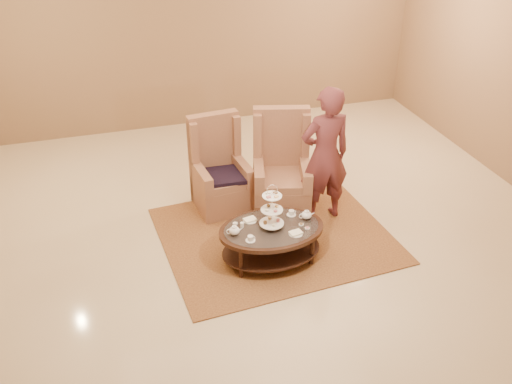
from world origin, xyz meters
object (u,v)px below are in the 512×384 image
object	(u,v)px
armchair_left	(220,177)
armchair_right	(281,177)
person	(325,156)
tea_table	(271,233)

from	to	relation	value
armchair_left	armchair_right	world-z (taller)	armchair_right
armchair_right	person	world-z (taller)	person
person	tea_table	bearing A→B (deg)	34.55
armchair_left	person	size ratio (longest dim) A/B	0.70
armchair_left	person	world-z (taller)	person
tea_table	armchair_right	bearing A→B (deg)	66.33
armchair_right	person	xyz separation A→B (m)	(0.44, -0.42, 0.46)
tea_table	armchair_right	size ratio (longest dim) A/B	0.91
tea_table	armchair_right	xyz separation A→B (m)	(0.51, 1.13, 0.08)
tea_table	armchair_left	size ratio (longest dim) A/B	0.98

